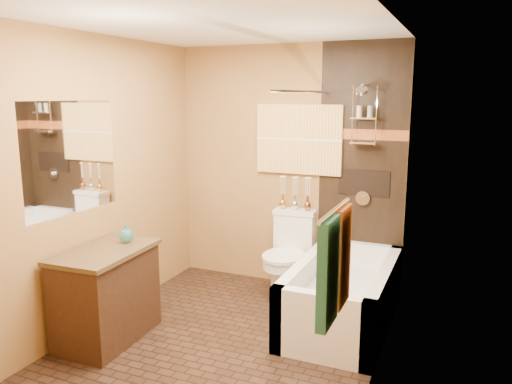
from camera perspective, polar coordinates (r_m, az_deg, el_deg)
The scene contains 23 objects.
floor at distance 4.25m, azimuth -3.76°, elevation -16.95°, with size 3.00×3.00×0.00m, color black.
wall_left at distance 4.50m, azimuth -17.74°, elevation 0.99°, with size 0.02×3.00×2.50m, color #A2743E.
wall_right at distance 3.46m, azimuth 14.00°, elevation -1.71°, with size 0.02×3.00×2.50m, color #A2743E.
wall_back at distance 5.19m, azimuth 3.58°, elevation 2.78°, with size 2.40×0.02×2.50m, color #A2743E.
wall_front at distance 2.62m, azimuth -19.18°, elevation -6.05°, with size 2.40×0.02×2.50m, color #A2743E.
ceiling at distance 3.79m, azimuth -4.26°, elevation 18.69°, with size 3.00×3.00×0.00m, color silver.
alcove_tile_back at distance 4.97m, azimuth 11.98°, elevation 2.20°, with size 0.85×0.01×2.50m, color black.
alcove_tile_right at distance 4.19m, azimuth 15.52°, elevation 0.41°, with size 0.01×1.50×2.50m, color black.
mosaic_band_back at distance 4.92m, azimuth 12.13°, elevation 6.44°, with size 0.85×0.01×0.10m, color #92361A.
mosaic_band_right at distance 4.14m, azimuth 15.64°, elevation 5.46°, with size 0.01×1.50×0.10m, color #92361A.
alcove_niche at distance 4.98m, azimuth 12.20°, elevation 1.03°, with size 0.50×0.01×0.25m, color black.
shower_fixtures at distance 4.82m, azimuth 12.21°, elevation 6.89°, with size 0.24×0.33×1.16m.
curtain_rod at distance 4.30m, azimuth 5.40°, elevation 11.35°, with size 0.03×0.03×1.55m, color silver.
towel_bar at distance 2.42m, azimuth 8.97°, elevation -2.08°, with size 0.02×0.02×0.55m, color silver.
towel_teal at distance 2.37m, azimuth 8.22°, elevation -9.13°, with size 0.05×0.22×0.52m, color #1B5D53.
towel_rust at distance 2.61m, azimuth 9.72°, elevation -7.27°, with size 0.05×0.22×0.52m, color brown.
sunset_painting at distance 5.09m, azimuth 4.89°, elevation 6.00°, with size 0.90×0.04×0.70m, color gold.
vanity_mirror at distance 4.25m, azimuth -20.31°, elevation 3.68°, with size 0.01×1.00×0.90m, color white.
bathtub at distance 4.55m, azimuth 9.89°, elevation -12.07°, with size 0.80×1.50×0.55m.
toilet at distance 5.06m, azimuth 3.70°, elevation -7.06°, with size 0.44×0.64×0.84m.
vanity at distance 4.35m, azimuth -16.74°, elevation -11.13°, with size 0.57×0.90×0.77m.
teal_bottle at distance 4.34m, azimuth -14.63°, elevation -4.62°, with size 0.12×0.12×0.19m, color teal, non-canonical shape.
bud_vases at distance 5.08m, azimuth 4.49°, elevation -0.04°, with size 0.34×0.07×0.33m.
Camera 1 is at (1.72, -3.34, 1.99)m, focal length 35.00 mm.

